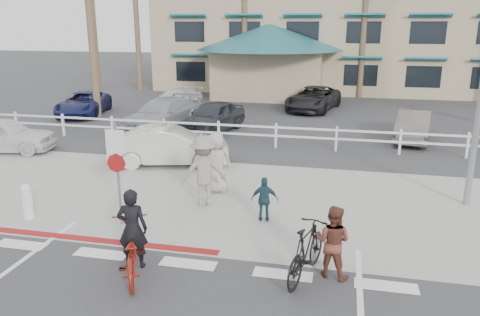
% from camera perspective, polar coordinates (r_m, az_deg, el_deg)
% --- Properties ---
extents(ground, '(140.00, 140.00, 0.00)m').
position_cam_1_polar(ground, '(9.65, -7.50, -14.41)').
color(ground, '#333335').
extents(sidewalk_plaza, '(22.00, 7.00, 0.01)m').
position_cam_1_polar(sidewalk_plaza, '(13.54, -1.03, -4.99)').
color(sidewalk_plaza, gray).
rests_on(sidewalk_plaza, ground).
extents(cross_street, '(40.00, 5.00, 0.01)m').
position_cam_1_polar(cross_street, '(17.25, 2.09, -0.32)').
color(cross_street, '#333335').
rests_on(cross_street, ground).
extents(parking_lot, '(50.00, 16.00, 0.01)m').
position_cam_1_polar(parking_lot, '(26.40, 5.89, 5.38)').
color(parking_lot, '#333335').
rests_on(parking_lot, ground).
extents(curb_red, '(7.00, 0.25, 0.02)m').
position_cam_1_polar(curb_red, '(11.83, -19.44, -9.17)').
color(curb_red, maroon).
rests_on(curb_red, ground).
extents(rail_fence, '(29.40, 0.16, 1.00)m').
position_cam_1_polar(rail_fence, '(18.95, 4.70, 2.70)').
color(rail_fence, silver).
rests_on(rail_fence, ground).
extents(building, '(28.00, 16.00, 11.30)m').
position_cam_1_polar(building, '(38.79, 11.62, 16.94)').
color(building, tan).
rests_on(building, ground).
extents(sign_post, '(0.50, 0.10, 2.90)m').
position_cam_1_polar(sign_post, '(11.80, -14.67, -1.33)').
color(sign_post, gray).
rests_on(sign_post, ground).
extents(bollard_0, '(0.26, 0.26, 0.95)m').
position_cam_1_polar(bollard_0, '(13.25, -24.48, -4.82)').
color(bollard_0, silver).
rests_on(bollard_0, ground).
extents(palm_1, '(4.00, 4.00, 13.00)m').
position_cam_1_polar(palm_1, '(36.07, -12.64, 18.32)').
color(palm_1, '#173D19').
rests_on(palm_1, ground).
extents(palm_10, '(4.00, 4.00, 12.00)m').
position_cam_1_polar(palm_10, '(26.24, -18.00, 17.82)').
color(palm_10, '#173D19').
rests_on(palm_10, ground).
extents(bike_red, '(1.49, 2.16, 1.07)m').
position_cam_1_polar(bike_red, '(9.71, -13.20, -10.92)').
color(bike_red, maroon).
rests_on(bike_red, ground).
extents(rider_red, '(0.67, 0.49, 1.71)m').
position_cam_1_polar(rider_red, '(9.87, -12.97, -8.38)').
color(rider_red, black).
rests_on(rider_red, ground).
extents(bike_black, '(1.04, 1.97, 1.14)m').
position_cam_1_polar(bike_black, '(9.46, 8.08, -11.17)').
color(bike_black, black).
rests_on(bike_black, ground).
extents(rider_black, '(0.86, 0.75, 1.50)m').
position_cam_1_polar(rider_black, '(9.51, 11.23, -9.97)').
color(rider_black, brown).
rests_on(rider_black, ground).
extents(pedestrian_a, '(1.46, 1.18, 1.97)m').
position_cam_1_polar(pedestrian_a, '(12.80, -4.46, -1.64)').
color(pedestrian_a, gray).
rests_on(pedestrian_a, ground).
extents(pedestrian_child, '(0.72, 0.39, 1.17)m').
position_cam_1_polar(pedestrian_child, '(11.89, 3.01, -5.08)').
color(pedestrian_child, '#1C3C4A').
rests_on(pedestrian_child, ground).
extents(pedestrian_b, '(0.96, 0.70, 1.83)m').
position_cam_1_polar(pedestrian_b, '(13.82, -2.85, -0.58)').
color(pedestrian_b, '#9F9C8F').
rests_on(pedestrian_b, ground).
extents(car_white_sedan, '(4.42, 2.49, 1.38)m').
position_cam_1_polar(car_white_sedan, '(16.78, -8.58, 1.47)').
color(car_white_sedan, beige).
rests_on(car_white_sedan, ground).
extents(car_red_compact, '(4.25, 2.36, 1.37)m').
position_cam_1_polar(car_red_compact, '(20.53, -27.02, 2.54)').
color(car_red_compact, silver).
rests_on(car_red_compact, ground).
extents(lot_car_0, '(3.09, 4.94, 1.27)m').
position_cam_1_polar(lot_car_0, '(27.22, -18.53, 6.32)').
color(lot_car_0, '#171B4A').
rests_on(lot_car_0, ground).
extents(lot_car_1, '(3.02, 5.20, 1.42)m').
position_cam_1_polar(lot_car_1, '(22.72, -9.43, 5.32)').
color(lot_car_1, '#969BA3').
rests_on(lot_car_1, ground).
extents(lot_car_2, '(2.61, 4.44, 1.42)m').
position_cam_1_polar(lot_car_2, '(21.75, -3.35, 5.03)').
color(lot_car_2, '#282D32').
rests_on(lot_car_2, ground).
extents(lot_car_3, '(2.00, 4.01, 1.26)m').
position_cam_1_polar(lot_car_3, '(21.46, 20.34, 3.69)').
color(lot_car_3, '#645D58').
rests_on(lot_car_3, ground).
extents(lot_car_4, '(2.51, 4.44, 1.21)m').
position_cam_1_polar(lot_car_4, '(27.55, -7.83, 7.04)').
color(lot_car_4, silver).
rests_on(lot_car_4, ground).
extents(lot_car_5, '(3.28, 5.29, 1.36)m').
position_cam_1_polar(lot_car_5, '(27.63, 8.94, 7.18)').
color(lot_car_5, black).
rests_on(lot_car_5, ground).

